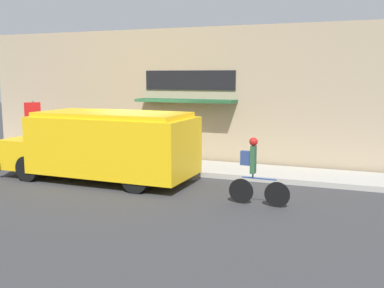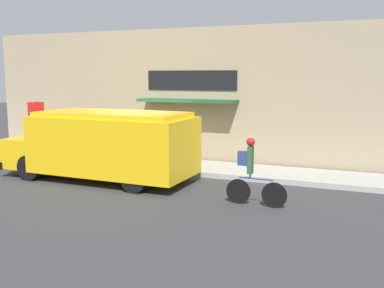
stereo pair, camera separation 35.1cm
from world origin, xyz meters
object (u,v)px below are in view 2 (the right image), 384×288
object	(u,v)px
stop_sign_post	(37,119)
school_bus	(104,144)
trash_bin	(104,146)
cyclist	(252,172)

from	to	relation	value
stop_sign_post	school_bus	bearing A→B (deg)	-24.42
trash_bin	cyclist	bearing A→B (deg)	-27.27
cyclist	trash_bin	bearing A→B (deg)	154.01
stop_sign_post	trash_bin	bearing A→B (deg)	10.30
stop_sign_post	trash_bin	size ratio (longest dim) A/B	2.31
school_bus	trash_bin	distance (m)	3.03
cyclist	trash_bin	world-z (taller)	cyclist
cyclist	stop_sign_post	distance (m)	9.81
stop_sign_post	trash_bin	distance (m)	2.92
school_bus	cyclist	bearing A→B (deg)	-9.73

